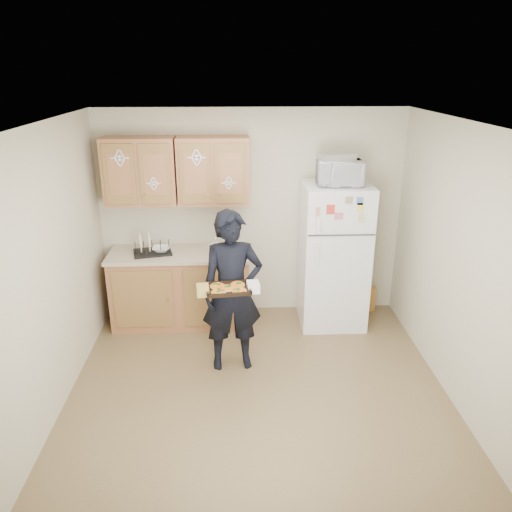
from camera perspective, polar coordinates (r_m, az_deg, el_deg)
The scene contains 24 objects.
floor at distance 4.94m, azimuth 0.24°, elevation -15.39°, with size 3.60×3.60×0.00m, color brown.
ceiling at distance 4.01m, azimuth 0.30°, elevation 14.80°, with size 3.60×3.60×0.00m, color white.
wall_back at distance 6.02m, azimuth -0.54°, elevation 4.73°, with size 3.60×0.04×2.50m, color #BFB89B.
wall_front at distance 2.76m, azimuth 2.10°, elevation -16.55°, with size 3.60×0.04×2.50m, color #BFB89B.
wall_left at distance 4.61m, azimuth -22.71°, elevation -2.13°, with size 0.04×3.60×2.50m, color #BFB89B.
wall_right at distance 4.76m, azimuth 22.49°, elevation -1.41°, with size 0.04×3.60×2.50m, color #BFB89B.
refrigerator at distance 5.91m, azimuth 8.85°, elevation 0.05°, with size 0.75×0.70×1.70m, color white.
base_cabinet at distance 6.04m, azimuth -8.51°, elevation -3.76°, with size 1.60×0.60×0.86m, color brown.
countertop at distance 5.87m, azimuth -8.74°, elevation 0.23°, with size 1.64×0.64×0.04m, color #B9A88E.
upper_cab_left at distance 5.80m, azimuth -13.10°, elevation 9.41°, with size 0.80×0.33×0.75m, color brown.
upper_cab_right at distance 5.71m, azimuth -4.87°, elevation 9.70°, with size 0.80×0.33×0.75m, color brown.
cereal_box at distance 6.51m, azimuth 12.59°, elevation -4.81°, with size 0.20×0.07×0.32m, color gold.
person at distance 4.96m, azimuth -2.73°, elevation -4.14°, with size 0.61×0.40×1.66m, color black.
baking_tray at distance 4.62m, azimuth -3.20°, elevation -3.84°, with size 0.41×0.30×0.04m, color black.
pizza_front_left at distance 4.54m, azimuth -4.31°, elevation -4.08°, with size 0.14×0.14×0.02m, color orange.
pizza_front_right at distance 4.56m, azimuth -1.92°, elevation -3.93°, with size 0.14×0.14×0.02m, color orange.
pizza_back_left at distance 4.67m, azimuth -4.45°, elevation -3.38°, with size 0.14×0.14×0.02m, color orange.
pizza_back_right at distance 4.68m, azimuth -2.13°, elevation -3.24°, with size 0.14×0.14×0.02m, color orange.
pizza_center at distance 4.61m, azimuth -3.20°, elevation -3.66°, with size 0.14×0.14×0.02m, color orange.
microwave at distance 5.59m, azimuth 9.54°, elevation 9.35°, with size 0.49×0.33×0.27m, color white.
foil_pan at distance 5.58m, azimuth 9.18°, elevation 11.16°, with size 0.36×0.25×0.08m, color silver.
dish_rack at distance 5.87m, azimuth -11.78°, elevation 1.11°, with size 0.42×0.32×0.17m, color black.
bowl at distance 5.86m, azimuth -10.76°, elevation 0.78°, with size 0.21×0.21×0.05m, color silver.
soap_bottle at distance 5.70m, azimuth -4.66°, elevation 1.11°, with size 0.09×0.09×0.21m, color white.
Camera 1 is at (-0.19, -3.98, 2.92)m, focal length 35.00 mm.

